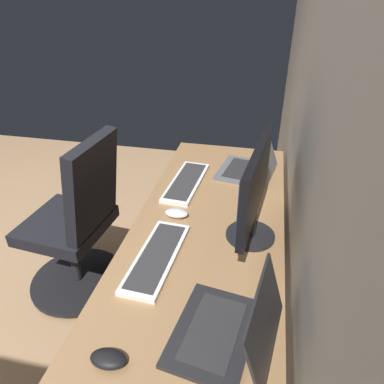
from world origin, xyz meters
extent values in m
cube|color=beige|center=(0.00, 2.02, 1.30)|extent=(4.77, 0.10, 2.60)
cube|color=#936D47|center=(-0.18, 1.63, 0.71)|extent=(1.86, 0.64, 0.03)
cylinder|color=silver|center=(-1.05, 1.37, 0.35)|extent=(0.05, 0.05, 0.70)
cylinder|color=silver|center=(-1.05, 1.89, 0.35)|extent=(0.05, 0.05, 0.70)
cube|color=#936D47|center=(-0.44, 1.66, 0.35)|extent=(0.40, 0.50, 0.69)
cube|color=silver|center=(-0.44, 1.41, 0.35)|extent=(0.37, 0.01, 0.61)
cylinder|color=black|center=(-0.24, 1.81, 0.74)|extent=(0.20, 0.20, 0.01)
cylinder|color=black|center=(-0.24, 1.81, 0.79)|extent=(0.04, 0.04, 0.10)
cube|color=black|center=(-0.24, 1.81, 0.98)|extent=(0.50, 0.09, 0.28)
cube|color=#19234C|center=(-0.23, 1.80, 0.98)|extent=(0.46, 0.06, 0.25)
cube|color=#595B60|center=(-0.79, 1.71, 0.74)|extent=(0.32, 0.25, 0.01)
cube|color=#262628|center=(-0.79, 1.71, 0.75)|extent=(0.25, 0.17, 0.00)
cube|color=#595B60|center=(-0.77, 1.85, 0.84)|extent=(0.30, 0.13, 0.19)
cube|color=#19234C|center=(-0.77, 1.85, 0.84)|extent=(0.27, 0.11, 0.16)
cube|color=black|center=(0.26, 1.74, 0.74)|extent=(0.35, 0.27, 0.01)
cube|color=#262628|center=(0.26, 1.74, 0.75)|extent=(0.28, 0.18, 0.00)
cube|color=black|center=(0.28, 1.88, 0.85)|extent=(0.33, 0.12, 0.21)
cube|color=#B2BCCC|center=(0.28, 1.88, 0.85)|extent=(0.30, 0.10, 0.17)
cube|color=silver|center=(-0.03, 1.48, 0.74)|extent=(0.43, 0.17, 0.02)
cube|color=#2D2D30|center=(-0.03, 1.48, 0.75)|extent=(0.38, 0.14, 0.00)
cube|color=silver|center=(-0.60, 1.46, 0.74)|extent=(0.43, 0.17, 0.02)
cube|color=#2D2D30|center=(-0.60, 1.46, 0.75)|extent=(0.39, 0.14, 0.00)
ellipsoid|color=black|center=(0.41, 1.47, 0.75)|extent=(0.06, 0.10, 0.03)
ellipsoid|color=silver|center=(-0.31, 1.48, 0.75)|extent=(0.06, 0.10, 0.03)
cube|color=black|center=(-0.47, 0.81, 0.46)|extent=(0.48, 0.46, 0.07)
cube|color=black|center=(-0.45, 1.01, 0.74)|extent=(0.41, 0.17, 0.50)
cylinder|color=black|center=(-0.47, 0.81, 0.24)|extent=(0.05, 0.05, 0.37)
cylinder|color=black|center=(-0.47, 0.81, 0.04)|extent=(0.56, 0.56, 0.03)
camera|label=1|loc=(0.95, 1.82, 1.65)|focal=33.59mm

